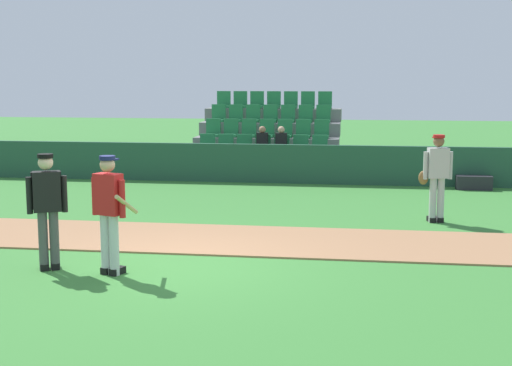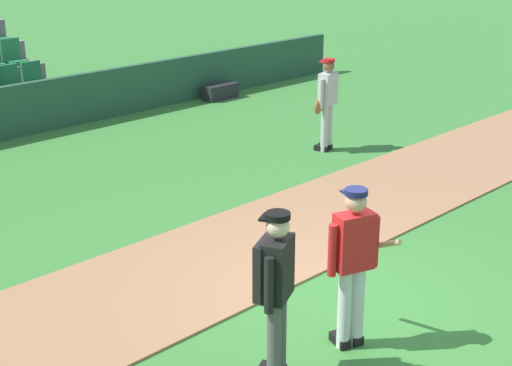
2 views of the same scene
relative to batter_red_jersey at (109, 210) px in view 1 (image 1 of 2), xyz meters
The scene contains 8 objects.
ground_plane 1.40m from the batter_red_jersey, 40.62° to the left, with size 80.00×80.00×0.00m, color #387A33.
infield_dirt_path 2.77m from the batter_red_jersey, 72.87° to the left, with size 28.00×2.38×0.03m, color #9E704C.
dugout_fence 9.72m from the batter_red_jersey, 85.48° to the left, with size 20.00×0.16×1.07m, color #234C38.
stadium_bleachers 11.99m from the batter_red_jersey, 86.33° to the left, with size 4.45×3.80×2.45m.
batter_red_jersey is the anchor object (origin of this frame).
umpire_home_plate 1.02m from the batter_red_jersey, behind, with size 0.54×0.44×1.76m.
runner_grey_jersey 6.92m from the batter_red_jersey, 42.53° to the left, with size 0.67×0.36×1.76m.
equipment_bag 11.32m from the batter_red_jersey, 54.78° to the left, with size 0.90×0.36×0.36m, color #232328.
Camera 1 is at (2.86, -10.53, 2.86)m, focal length 50.54 mm.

